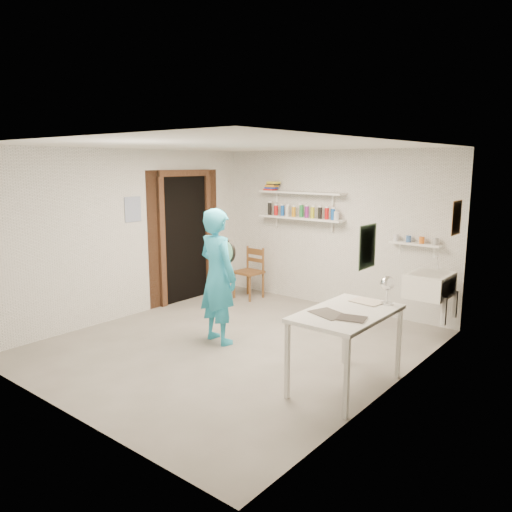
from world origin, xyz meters
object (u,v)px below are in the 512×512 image
Objects in this scene: wooden_chair at (249,272)px; man at (218,276)px; desk_lamp at (388,283)px; wall_clock at (227,251)px; work_table at (346,350)px; belfast_sink at (430,285)px.

man is at bearing -57.85° from wooden_chair.
wooden_chair is 3.49m from desk_lamp.
wall_clock reaches higher than wooden_chair.
wall_clock is (-0.04, 0.22, 0.28)m from man.
wooden_chair is 5.92× the size of desk_lamp.
wall_clock is 2.00m from wooden_chair.
work_table is 8.00× the size of desk_lamp.
belfast_sink is 1.49m from desk_lamp.
belfast_sink is at bearing 93.33° from desk_lamp.
wall_clock is 2.04× the size of desk_lamp.
man reaches higher than work_table.
man is 1.42× the size of work_table.
belfast_sink is 0.69× the size of wooden_chair.
man reaches higher than wooden_chair.
belfast_sink is at bearing 47.34° from wall_clock.
man is at bearing -171.69° from desk_lamp.
desk_lamp is (0.19, 0.47, 0.61)m from work_table.
wall_clock is 2.08m from work_table.
wooden_chair is (-1.02, 1.82, -0.40)m from man.
work_table is at bearing -112.42° from desk_lamp.
man is at bearing -138.53° from belfast_sink.
belfast_sink is 0.51× the size of work_table.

